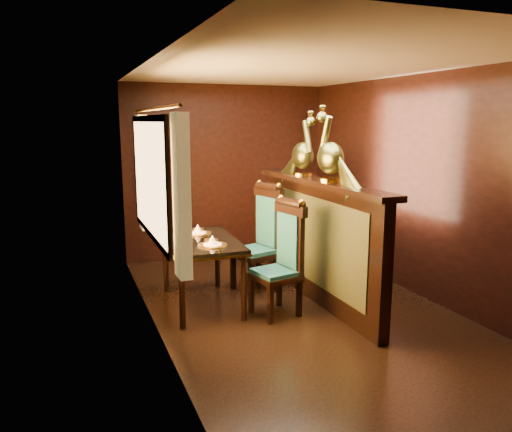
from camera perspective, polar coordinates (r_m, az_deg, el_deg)
The scene contains 8 objects.
ground at distance 5.39m, azimuth 5.21°, elevation -10.85°, with size 5.00×5.00×0.00m, color black.
room_shell at distance 5.00m, azimuth 4.55°, elevation 6.17°, with size 3.04×5.04×2.52m.
partition at distance 5.57m, azimuth 6.93°, elevation -2.46°, with size 0.26×2.70×1.36m.
dining_table at distance 5.38m, azimuth -6.35°, elevation -3.39°, with size 0.83×1.29×0.94m.
chair_left at distance 5.16m, azimuth 3.26°, elevation -4.33°, with size 0.52×0.54×1.22m.
chair_right at distance 5.91m, azimuth 0.83°, elevation -2.03°, with size 0.57×0.59×1.29m.
peacock_left at distance 5.21m, azimuth 8.54°, elevation 8.17°, with size 0.25×0.66×0.79m, color #1A5032, non-canonical shape.
peacock_right at distance 5.77m, azimuth 5.38°, elevation 8.21°, with size 0.23×0.62×0.73m, color #1A5032, non-canonical shape.
Camera 1 is at (-2.25, -4.47, 1.98)m, focal length 35.00 mm.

